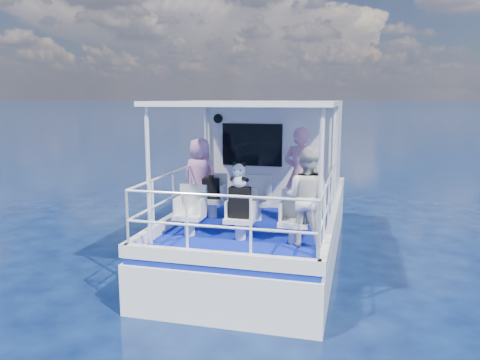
{
  "coord_description": "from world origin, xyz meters",
  "views": [
    {
      "loc": [
        1.86,
        -8.41,
        3.22
      ],
      "look_at": [
        -0.18,
        -0.4,
        1.78
      ],
      "focal_mm": 35.0,
      "sensor_mm": 36.0,
      "label": 1
    }
  ],
  "objects_px": {
    "passenger_stbd_aft": "(306,197)",
    "backpack_center": "(240,202)",
    "passenger_port_fwd": "(200,176)",
    "panda": "(239,175)"
  },
  "relations": [
    {
      "from": "backpack_center",
      "to": "panda",
      "type": "bearing_deg",
      "value": -106.93
    },
    {
      "from": "passenger_port_fwd",
      "to": "backpack_center",
      "type": "distance_m",
      "value": 1.96
    },
    {
      "from": "passenger_port_fwd",
      "to": "passenger_stbd_aft",
      "type": "relative_size",
      "value": 0.99
    },
    {
      "from": "passenger_port_fwd",
      "to": "panda",
      "type": "relative_size",
      "value": 3.77
    },
    {
      "from": "panda",
      "to": "backpack_center",
      "type": "bearing_deg",
      "value": 73.07
    },
    {
      "from": "passenger_stbd_aft",
      "to": "backpack_center",
      "type": "xyz_separation_m",
      "value": [
        -1.09,
        0.01,
        -0.15
      ]
    },
    {
      "from": "passenger_port_fwd",
      "to": "backpack_center",
      "type": "height_order",
      "value": "passenger_port_fwd"
    },
    {
      "from": "passenger_port_fwd",
      "to": "panda",
      "type": "bearing_deg",
      "value": 137.08
    },
    {
      "from": "passenger_stbd_aft",
      "to": "backpack_center",
      "type": "distance_m",
      "value": 1.1
    },
    {
      "from": "passenger_stbd_aft",
      "to": "backpack_center",
      "type": "height_order",
      "value": "passenger_stbd_aft"
    }
  ]
}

